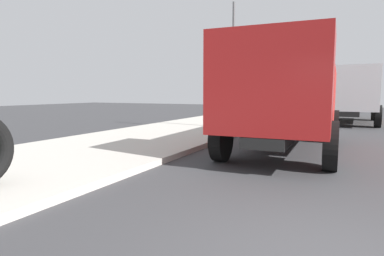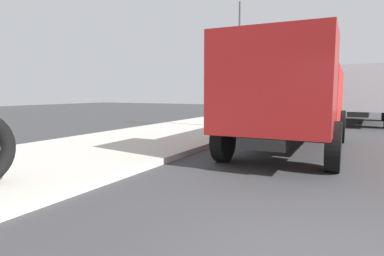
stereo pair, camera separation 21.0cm
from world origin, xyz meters
TOP-DOWN VIEW (x-y plane):
  - dump_truck_red at (6.52, 1.71)m, footprint 7.08×2.98m
  - dump_truck_orange at (17.17, 0.04)m, footprint 7.05×2.91m
  - street_light_pole at (10.60, 4.74)m, footprint 0.12×0.12m

SIDE VIEW (x-z plane):
  - dump_truck_red at x=6.52m, z-range 0.11..3.11m
  - dump_truck_orange at x=17.17m, z-range 0.11..3.11m
  - street_light_pole at x=10.60m, z-range 0.15..5.56m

